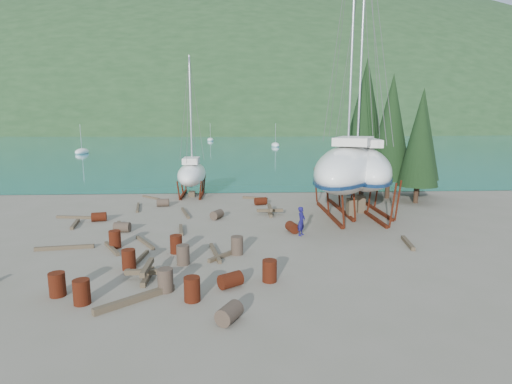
{
  "coord_description": "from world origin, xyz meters",
  "views": [
    {
      "loc": [
        -0.0,
        -19.79,
        6.28
      ],
      "look_at": [
        1.18,
        3.0,
        2.22
      ],
      "focal_mm": 28.0,
      "sensor_mm": 36.0,
      "label": 1
    }
  ],
  "objects_px": {
    "large_sailboat_near": "(350,167)",
    "large_sailboat_far": "(359,166)",
    "worker": "(301,221)",
    "small_sailboat_shore": "(192,174)"
  },
  "relations": [
    {
      "from": "large_sailboat_near",
      "to": "large_sailboat_far",
      "type": "distance_m",
      "value": 1.82
    },
    {
      "from": "worker",
      "to": "large_sailboat_near",
      "type": "bearing_deg",
      "value": -8.96
    },
    {
      "from": "large_sailboat_near",
      "to": "small_sailboat_shore",
      "type": "height_order",
      "value": "large_sailboat_near"
    },
    {
      "from": "large_sailboat_near",
      "to": "large_sailboat_far",
      "type": "bearing_deg",
      "value": 78.34
    },
    {
      "from": "large_sailboat_near",
      "to": "large_sailboat_far",
      "type": "height_order",
      "value": "large_sailboat_near"
    },
    {
      "from": "large_sailboat_far",
      "to": "worker",
      "type": "distance_m",
      "value": 8.29
    },
    {
      "from": "large_sailboat_near",
      "to": "worker",
      "type": "relative_size",
      "value": 12.63
    },
    {
      "from": "small_sailboat_shore",
      "to": "large_sailboat_far",
      "type": "bearing_deg",
      "value": -27.04
    },
    {
      "from": "large_sailboat_far",
      "to": "small_sailboat_shore",
      "type": "xyz_separation_m",
      "value": [
        -12.39,
        6.31,
        -1.27
      ]
    },
    {
      "from": "large_sailboat_far",
      "to": "small_sailboat_shore",
      "type": "height_order",
      "value": "large_sailboat_far"
    }
  ]
}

